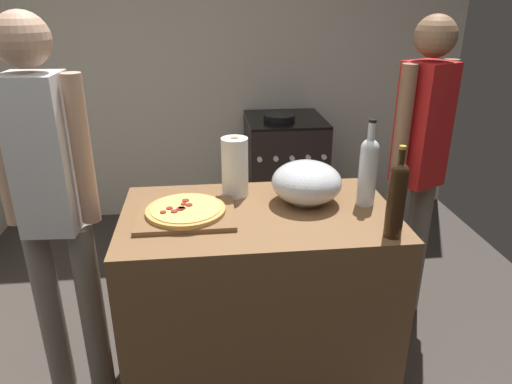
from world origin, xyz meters
name	(u,v)px	position (x,y,z in m)	size (l,w,h in m)	color
ground_plane	(226,298)	(0.00, 1.30, -0.01)	(4.02, 3.19, 0.02)	#3F3833
kitchen_wall_rear	(213,55)	(0.00, 2.64, 1.30)	(4.02, 0.10, 2.60)	silver
counter	(258,301)	(0.12, 0.61, 0.45)	(1.15, 0.68, 0.89)	brown
cutting_board	(186,215)	(-0.18, 0.60, 0.90)	(0.40, 0.32, 0.02)	brown
pizza	(186,210)	(-0.18, 0.60, 0.92)	(0.33, 0.33, 0.03)	tan
mixing_bowl	(307,182)	(0.34, 0.69, 0.99)	(0.30, 0.30, 0.19)	#B2B2B7
paper_towel_roll	(235,167)	(0.04, 0.81, 1.03)	(0.12, 0.12, 0.27)	white
wine_bottle_amber	(397,197)	(0.60, 0.35, 1.05)	(0.07, 0.07, 0.36)	#331E0F
wine_bottle_green	(368,168)	(0.59, 0.64, 1.06)	(0.08, 0.08, 0.38)	silver
stove	(284,173)	(0.51, 2.24, 0.45)	(0.57, 0.62, 0.93)	black
person_in_stripes	(51,198)	(-0.72, 0.66, 0.98)	(0.38, 0.21, 1.69)	slate
person_in_red	(418,159)	(1.00, 1.03, 0.95)	(0.34, 0.27, 1.66)	slate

